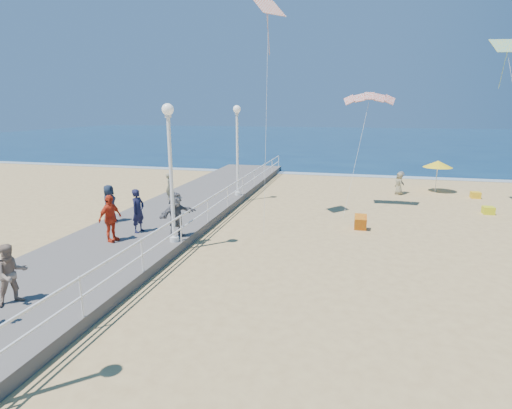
% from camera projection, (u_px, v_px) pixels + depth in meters
% --- Properties ---
extents(ground, '(160.00, 160.00, 0.00)m').
position_uv_depth(ground, '(309.00, 263.00, 14.68)').
color(ground, tan).
rests_on(ground, ground).
extents(ocean, '(160.00, 90.00, 0.05)m').
position_uv_depth(ocean, '(347.00, 138.00, 76.08)').
color(ocean, '#0C2849').
rests_on(ocean, ground).
extents(surf_line, '(160.00, 1.20, 0.04)m').
position_uv_depth(surf_line, '(336.00, 175.00, 34.04)').
color(surf_line, silver).
rests_on(surf_line, ground).
extents(boardwalk, '(5.00, 44.00, 0.40)m').
position_uv_depth(boardwalk, '(126.00, 242.00, 16.36)').
color(boardwalk, slate).
rests_on(boardwalk, ground).
extents(railing, '(0.05, 42.00, 0.55)m').
position_uv_depth(railing, '(180.00, 221.00, 15.55)').
color(railing, white).
rests_on(railing, boardwalk).
extents(lamp_post_mid, '(0.44, 0.44, 5.32)m').
position_uv_depth(lamp_post_mid, '(170.00, 159.00, 15.06)').
color(lamp_post_mid, white).
rests_on(lamp_post_mid, boardwalk).
extents(lamp_post_far, '(0.44, 0.44, 5.32)m').
position_uv_depth(lamp_post_far, '(237.00, 141.00, 23.56)').
color(lamp_post_far, white).
rests_on(lamp_post_far, boardwalk).
extents(spectator_0, '(0.54, 0.74, 1.86)m').
position_uv_depth(spectator_0, '(138.00, 211.00, 16.84)').
color(spectator_0, '#181936').
rests_on(spectator_0, boardwalk).
extents(spectator_1, '(0.96, 1.02, 1.67)m').
position_uv_depth(spectator_1, '(11.00, 274.00, 10.63)').
color(spectator_1, gray).
rests_on(spectator_1, boardwalk).
extents(spectator_3, '(0.70, 1.17, 1.87)m').
position_uv_depth(spectator_3, '(110.00, 218.00, 15.63)').
color(spectator_3, red).
rests_on(spectator_3, boardwalk).
extents(spectator_4, '(0.68, 0.93, 1.74)m').
position_uv_depth(spectator_4, '(109.00, 203.00, 18.37)').
color(spectator_4, '#192539').
rests_on(spectator_4, boardwalk).
extents(spectator_5, '(1.35, 1.79, 1.88)m').
position_uv_depth(spectator_5, '(176.00, 215.00, 16.16)').
color(spectator_5, '#5C5C61').
rests_on(spectator_5, boardwalk).
extents(spectator_6, '(0.46, 0.61, 1.51)m').
position_uv_depth(spectator_6, '(169.00, 186.00, 23.05)').
color(spectator_6, gray).
rests_on(spectator_6, boardwalk).
extents(beach_walker_a, '(0.95, 1.11, 1.48)m').
position_uv_depth(beach_walker_a, '(400.00, 182.00, 26.58)').
color(beach_walker_a, '#4F5053').
rests_on(beach_walker_a, ground).
extents(beach_walker_c, '(0.67, 0.82, 1.45)m').
position_uv_depth(beach_walker_c, '(399.00, 184.00, 26.21)').
color(beach_walker_c, gray).
rests_on(beach_walker_c, ground).
extents(box_kite, '(0.56, 0.71, 0.74)m').
position_uv_depth(box_kite, '(360.00, 223.00, 18.65)').
color(box_kite, '#C0350B').
rests_on(box_kite, ground).
extents(beach_umbrella, '(1.90, 1.90, 2.14)m').
position_uv_depth(beach_umbrella, '(438.00, 164.00, 26.70)').
color(beach_umbrella, white).
rests_on(beach_umbrella, ground).
extents(beach_chair_left, '(0.55, 0.55, 0.40)m').
position_uv_depth(beach_chair_left, '(475.00, 195.00, 25.26)').
color(beach_chair_left, yellow).
rests_on(beach_chair_left, ground).
extents(beach_chair_right, '(0.55, 0.55, 0.40)m').
position_uv_depth(beach_chair_right, '(488.00, 210.00, 21.45)').
color(beach_chair_right, yellow).
rests_on(beach_chair_right, ground).
extents(kite_parafoil, '(2.68, 0.94, 0.65)m').
position_uv_depth(kite_parafoil, '(369.00, 96.00, 21.30)').
color(kite_parafoil, red).
extents(kite_diamond_multi, '(1.56, 1.36, 0.81)m').
position_uv_depth(kite_diamond_multi, '(506.00, 46.00, 21.06)').
color(kite_diamond_multi, '#1B95E5').
extents(kite_diamond_redwhite, '(1.59, 1.63, 0.86)m').
position_uv_depth(kite_diamond_redwhite, '(268.00, 7.00, 17.95)').
color(kite_diamond_redwhite, '#E44A1A').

